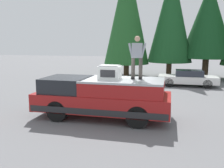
# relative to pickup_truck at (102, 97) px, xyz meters

# --- Properties ---
(ground_plane) EXTENTS (90.00, 90.00, 0.00)m
(ground_plane) POSITION_rel_pickup_truck_xyz_m (0.47, -0.16, -0.87)
(ground_plane) COLOR slate
(pickup_truck) EXTENTS (2.01, 5.54, 1.65)m
(pickup_truck) POSITION_rel_pickup_truck_xyz_m (0.00, 0.00, 0.00)
(pickup_truck) COLOR maroon
(pickup_truck) RESTS_ON ground
(compressor_unit) EXTENTS (0.65, 0.84, 0.56)m
(compressor_unit) POSITION_rel_pickup_truck_xyz_m (-0.10, -0.35, 1.05)
(compressor_unit) COLOR silver
(compressor_unit) RESTS_ON pickup_truck
(person_on_truck_bed) EXTENTS (0.29, 0.72, 1.69)m
(person_on_truck_bed) POSITION_rel_pickup_truck_xyz_m (0.22, -1.38, 1.68)
(person_on_truck_bed) COLOR #423D38
(person_on_truck_bed) RESTS_ON pickup_truck
(parked_car_white) EXTENTS (1.64, 4.10, 1.16)m
(parked_car_white) POSITION_rel_pickup_truck_xyz_m (8.60, -3.95, -0.29)
(parked_car_white) COLOR white
(parked_car_white) RESTS_ON ground
(conifer_left) EXTENTS (4.42, 4.42, 8.28)m
(conifer_left) POSITION_rel_pickup_truck_xyz_m (13.18, -5.71, 4.14)
(conifer_left) COLOR #4C3826
(conifer_left) RESTS_ON ground
(conifer_center_left) EXTENTS (3.90, 3.90, 9.58)m
(conifer_center_left) POSITION_rel_pickup_truck_xyz_m (12.86, -2.57, 4.60)
(conifer_center_left) COLOR #4C3826
(conifer_center_left) RESTS_ON ground
(conifer_center_right) EXTENTS (4.18, 4.18, 10.64)m
(conifer_center_right) POSITION_rel_pickup_truck_xyz_m (12.85, 1.34, 5.02)
(conifer_center_right) COLOR #4C3826
(conifer_center_right) RESTS_ON ground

